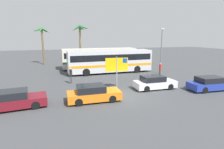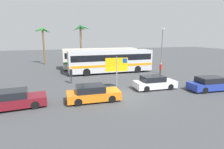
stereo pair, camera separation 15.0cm
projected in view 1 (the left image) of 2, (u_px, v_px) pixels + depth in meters
ground at (123, 96)px, 15.83m from camera, size 120.00×120.00×0.00m
bus_front_coach at (110, 60)px, 25.81m from camera, size 11.75×2.73×3.17m
bus_rear_coach at (100, 57)px, 29.45m from camera, size 11.75×2.73×3.17m
ferry_sign at (117, 66)px, 17.53m from camera, size 2.19×0.29×3.20m
car_blue at (211, 84)px, 17.60m from camera, size 4.68×1.97×1.32m
car_orange at (93, 94)px, 14.58m from camera, size 4.25×1.83×1.32m
car_maroon at (14, 100)px, 13.13m from camera, size 4.42×2.12×1.32m
car_white at (154, 83)px, 18.02m from camera, size 4.15×1.81×1.32m
pedestrian_near_sign at (160, 68)px, 24.10m from camera, size 0.32×0.32×1.69m
pedestrian_crossing_lot at (71, 74)px, 19.94m from camera, size 0.32×0.32×1.78m
lamp_post_left_side at (161, 49)px, 24.95m from camera, size 0.56×0.20×6.18m
palm_tree_seaside at (42, 34)px, 32.42m from camera, size 3.10×3.06×6.66m
palm_tree_inland at (80, 34)px, 30.37m from camera, size 3.08×3.07×6.90m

